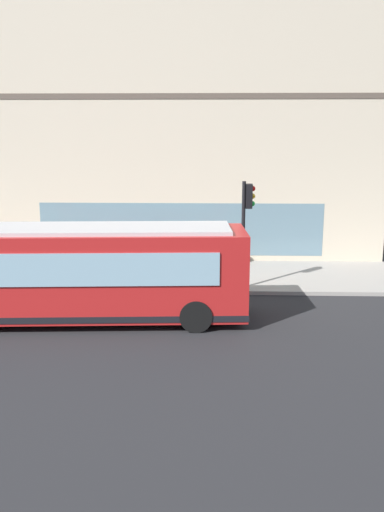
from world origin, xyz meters
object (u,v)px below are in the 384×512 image
traffic_light_near_corner (247,214)px  newspaper_vending_box (145,254)px  city_bus_nearside (88,274)px  pedestrian_by_light_pole (38,254)px  fire_hydrant (241,255)px

traffic_light_near_corner → newspaper_vending_box: size_ratio=4.50×
city_bus_nearside → traffic_light_near_corner: traffic_light_near_corner is taller
city_bus_nearside → traffic_light_near_corner: (3.42, -5.25, 1.42)m
traffic_light_near_corner → newspaper_vending_box: 6.08m
pedestrian_by_light_pole → newspaper_vending_box: size_ratio=1.73×
pedestrian_by_light_pole → newspaper_vending_box: (2.01, -4.21, -0.43)m
traffic_light_near_corner → fire_hydrant: (3.97, -0.04, -2.46)m
city_bus_nearside → pedestrian_by_light_pole: city_bus_nearside is taller
pedestrian_by_light_pole → fire_hydrant: bearing=-74.6°
city_bus_nearside → newspaper_vending_box: size_ratio=11.30×
traffic_light_near_corner → fire_hydrant: 4.67m
traffic_light_near_corner → pedestrian_by_light_pole: 8.83m
pedestrian_by_light_pole → city_bus_nearside: bearing=-147.6°
newspaper_vending_box → fire_hydrant: bearing=-85.6°
city_bus_nearside → traffic_light_near_corner: size_ratio=2.51×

